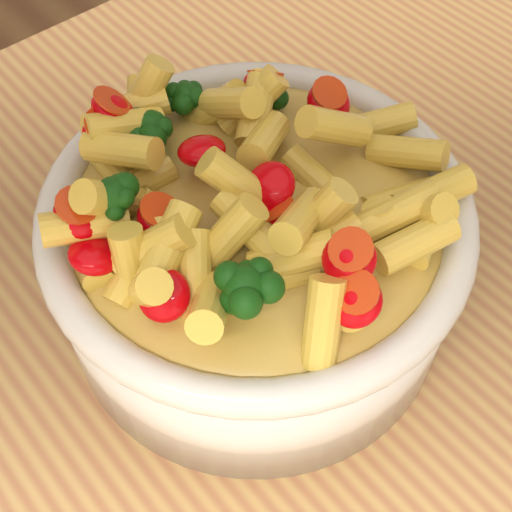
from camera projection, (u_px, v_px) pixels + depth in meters
table at (239, 458)px, 0.53m from camera, size 1.20×0.80×0.90m
serving_bowl at (256, 255)px, 0.44m from camera, size 0.25×0.25×0.11m
pasta_salad at (256, 182)px, 0.39m from camera, size 0.20×0.20×0.04m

